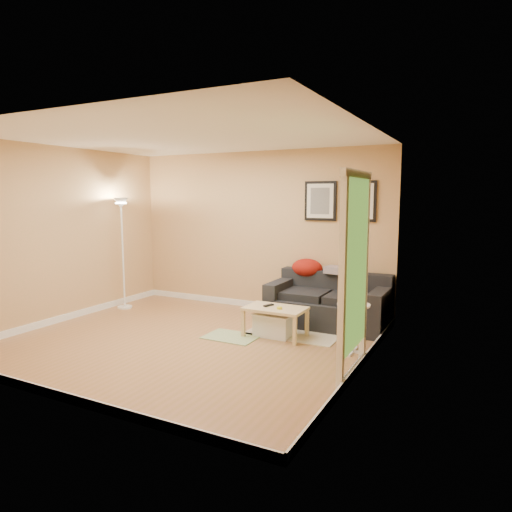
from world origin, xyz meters
name	(u,v)px	position (x,y,z in m)	size (l,w,h in m)	color
floor	(189,341)	(0.00, 0.00, 0.00)	(4.50, 4.50, 0.00)	#9E6A44
ceiling	(185,137)	(0.00, 0.00, 2.60)	(4.50, 4.50, 0.00)	white
wall_back	(258,231)	(0.00, 2.00, 1.30)	(4.50, 4.50, 0.00)	tan
wall_front	(53,262)	(0.00, -2.00, 1.30)	(4.50, 4.50, 0.00)	tan
wall_left	(63,235)	(-2.25, 0.00, 1.30)	(4.00, 4.00, 0.00)	tan
wall_right	(363,251)	(2.25, 0.00, 1.30)	(4.00, 4.00, 0.00)	tan
baseboard_back	(258,305)	(0.00, 1.99, 0.05)	(4.50, 0.02, 0.10)	white
baseboard_front	(61,396)	(0.00, -1.99, 0.05)	(4.50, 0.02, 0.10)	white
baseboard_left	(68,316)	(-2.24, 0.00, 0.05)	(0.02, 4.00, 0.10)	white
baseboard_right	(359,366)	(2.24, 0.00, 0.05)	(0.02, 4.00, 0.10)	white
sofa	(328,300)	(1.38, 1.53, 0.38)	(1.70, 0.90, 0.75)	black
red_throw	(307,268)	(0.92, 1.86, 0.77)	(0.48, 0.36, 0.28)	maroon
plaid_throw	(340,270)	(1.46, 1.80, 0.78)	(0.42, 0.26, 0.10)	tan
framed_print_left	(320,201)	(1.08, 1.98, 1.80)	(0.50, 0.04, 0.60)	black
framed_print_right	(359,201)	(1.68, 1.98, 1.80)	(0.50, 0.04, 0.60)	black
area_rug	(296,332)	(1.10, 0.99, 0.01)	(1.25, 0.85, 0.01)	beige
green_runner	(231,337)	(0.42, 0.39, 0.01)	(0.70, 0.50, 0.01)	#668C4C
coffee_table	(275,322)	(0.93, 0.68, 0.20)	(0.80, 0.49, 0.40)	#E1C089
remote_control	(269,305)	(0.82, 0.70, 0.41)	(0.05, 0.16, 0.02)	black
tape_roll	(279,308)	(1.02, 0.61, 0.42)	(0.07, 0.07, 0.03)	yellow
storage_bin	(274,324)	(0.90, 0.71, 0.16)	(0.51, 0.37, 0.31)	white
side_table	(353,328)	(2.02, 0.53, 0.30)	(0.39, 0.39, 0.60)	white
book_stack	(354,301)	(2.02, 0.53, 0.63)	(0.16, 0.22, 0.07)	#315494
floor_lamp	(123,256)	(-2.00, 0.96, 0.88)	(0.24, 0.24, 1.86)	white
doorway	(354,279)	(2.20, -0.15, 1.02)	(0.12, 1.01, 2.13)	white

